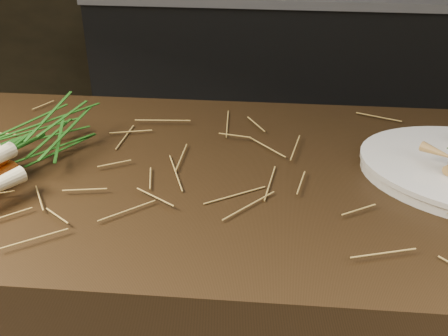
% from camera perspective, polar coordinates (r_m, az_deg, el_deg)
% --- Properties ---
extents(main_counter, '(2.40, 0.70, 0.90)m').
position_cam_1_polar(main_counter, '(1.44, -8.54, -15.64)').
color(main_counter, black).
rests_on(main_counter, ground).
extents(back_counter, '(1.82, 0.62, 0.84)m').
position_cam_1_polar(back_counter, '(3.02, 5.03, 10.33)').
color(back_counter, black).
rests_on(back_counter, ground).
extents(straw_bedding, '(1.40, 0.60, 0.02)m').
position_cam_1_polar(straw_bedding, '(1.15, -10.30, 0.28)').
color(straw_bedding, '#A68540').
rests_on(straw_bedding, main_counter).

